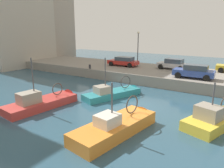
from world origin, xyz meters
TOP-DOWN VIEW (x-y plane):
  - water_surface at (0.00, 0.00)m, footprint 80.00×80.00m
  - quay_wall at (11.50, 0.00)m, footprint 9.00×56.00m
  - fishing_boat_orange at (-4.02, -1.36)m, footprint 7.13×3.04m
  - fishing_boat_yellow at (0.44, -6.32)m, footprint 5.88×3.56m
  - fishing_boat_teal at (2.04, 2.70)m, footprint 6.71×3.88m
  - fishing_boat_red at (-3.45, 6.16)m, footprint 6.95×2.86m
  - parked_car_red at (11.70, 7.34)m, footprint 2.14×4.38m
  - parked_car_blue at (8.84, -2.95)m, footprint 2.03×4.22m
  - parked_car_silver at (12.96, 0.59)m, footprint 2.05×3.87m
  - mooring_bollard_mid at (7.35, 10.00)m, footprint 0.28×0.28m
  - quay_streetlamp at (13.00, 5.76)m, footprint 0.36×0.36m
  - waterfront_building_central at (8.35, 27.31)m, footprint 11.43×8.46m

SIDE VIEW (x-z plane):
  - water_surface at x=0.00m, z-range 0.00..0.00m
  - fishing_boat_orange at x=-4.02m, z-range -2.02..2.19m
  - fishing_boat_teal at x=2.04m, z-range -2.19..2.39m
  - fishing_boat_red at x=-3.45m, z-range -2.43..2.66m
  - fishing_boat_yellow at x=0.44m, z-range -1.83..2.09m
  - quay_wall at x=11.50m, z-range 0.00..1.20m
  - mooring_bollard_mid at x=7.35m, z-range 1.20..1.75m
  - parked_car_red at x=11.70m, z-range 1.22..2.53m
  - parked_car_silver at x=12.96m, z-range 1.21..2.60m
  - parked_car_blue at x=8.84m, z-range 1.21..2.67m
  - quay_streetlamp at x=13.00m, z-range 2.04..6.87m
  - waterfront_building_central at x=8.35m, z-range 0.02..16.41m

